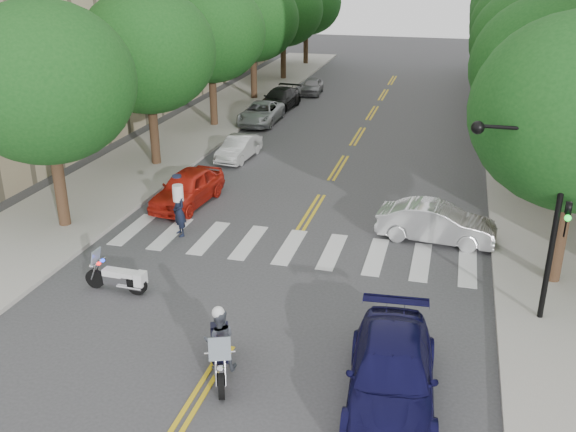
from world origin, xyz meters
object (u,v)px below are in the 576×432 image
(officer_standing, at_px, (179,211))
(convertible, at_px, (436,223))
(motorcycle_parked, at_px, (121,278))
(sedan_blue, at_px, (392,374))
(motorcycle_police, at_px, (220,344))

(officer_standing, bearing_deg, convertible, 55.62)
(motorcycle_parked, relative_size, sedan_blue, 0.42)
(motorcycle_parked, relative_size, officer_standing, 1.11)
(motorcycle_parked, bearing_deg, convertible, -53.29)
(motorcycle_parked, bearing_deg, sedan_blue, -107.86)
(convertible, xyz_separation_m, sedan_blue, (-0.57, -9.56, 0.03))
(motorcycle_police, height_order, sedan_blue, motorcycle_police)
(convertible, bearing_deg, motorcycle_parked, 130.42)
(motorcycle_parked, distance_m, officer_standing, 4.52)
(convertible, distance_m, sedan_blue, 9.57)
(motorcycle_parked, xyz_separation_m, convertible, (9.25, 6.44, 0.23))
(motorcycle_police, xyz_separation_m, convertible, (4.81, 9.59, -0.16))
(convertible, bearing_deg, sedan_blue, -177.81)
(motorcycle_parked, height_order, sedan_blue, sedan_blue)
(motorcycle_police, bearing_deg, sedan_blue, 159.06)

